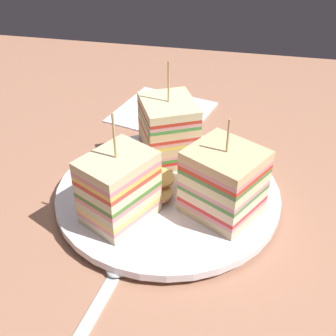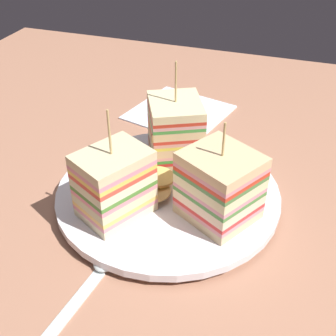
{
  "view_description": "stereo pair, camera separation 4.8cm",
  "coord_description": "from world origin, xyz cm",
  "px_view_note": "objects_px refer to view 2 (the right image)",
  "views": [
    {
      "loc": [
        -8.06,
        38.57,
        32.71
      ],
      "look_at": [
        0.0,
        0.0,
        4.67
      ],
      "focal_mm": 46.54,
      "sensor_mm": 36.0,
      "label": 1
    },
    {
      "loc": [
        -12.72,
        37.29,
        32.71
      ],
      "look_at": [
        0.0,
        0.0,
        4.67
      ],
      "focal_mm": 46.54,
      "sensor_mm": 36.0,
      "label": 2
    }
  ],
  "objects_px": {
    "sandwich_wedge_0": "(219,186)",
    "sandwich_wedge_2": "(114,184)",
    "sandwich_wedge_1": "(175,131)",
    "spoon": "(96,274)",
    "plate": "(168,194)",
    "chip_pile": "(156,185)",
    "napkin": "(179,112)"
  },
  "relations": [
    {
      "from": "sandwich_wedge_2",
      "to": "chip_pile",
      "type": "bearing_deg",
      "value": -2.81
    },
    {
      "from": "sandwich_wedge_1",
      "to": "sandwich_wedge_2",
      "type": "bearing_deg",
      "value": -38.83
    },
    {
      "from": "sandwich_wedge_0",
      "to": "plate",
      "type": "bearing_deg",
      "value": 9.74
    },
    {
      "from": "sandwich_wedge_2",
      "to": "chip_pile",
      "type": "xyz_separation_m",
      "value": [
        -0.03,
        -0.05,
        -0.03
      ]
    },
    {
      "from": "sandwich_wedge_2",
      "to": "spoon",
      "type": "bearing_deg",
      "value": -143.16
    },
    {
      "from": "sandwich_wedge_0",
      "to": "sandwich_wedge_1",
      "type": "xyz_separation_m",
      "value": [
        0.08,
        -0.09,
        0.0
      ]
    },
    {
      "from": "plate",
      "to": "napkin",
      "type": "height_order",
      "value": "plate"
    },
    {
      "from": "spoon",
      "to": "plate",
      "type": "bearing_deg",
      "value": -4.56
    },
    {
      "from": "sandwich_wedge_2",
      "to": "sandwich_wedge_0",
      "type": "bearing_deg",
      "value": -44.92
    },
    {
      "from": "sandwich_wedge_0",
      "to": "spoon",
      "type": "distance_m",
      "value": 0.15
    },
    {
      "from": "plate",
      "to": "sandwich_wedge_1",
      "type": "height_order",
      "value": "sandwich_wedge_1"
    },
    {
      "from": "sandwich_wedge_2",
      "to": "napkin",
      "type": "bearing_deg",
      "value": 30.94
    },
    {
      "from": "plate",
      "to": "chip_pile",
      "type": "relative_size",
      "value": 3.75
    },
    {
      "from": "sandwich_wedge_0",
      "to": "sandwich_wedge_2",
      "type": "bearing_deg",
      "value": 46.92
    },
    {
      "from": "chip_pile",
      "to": "napkin",
      "type": "height_order",
      "value": "chip_pile"
    },
    {
      "from": "plate",
      "to": "chip_pile",
      "type": "distance_m",
      "value": 0.02
    },
    {
      "from": "sandwich_wedge_0",
      "to": "sandwich_wedge_2",
      "type": "distance_m",
      "value": 0.11
    },
    {
      "from": "plate",
      "to": "chip_pile",
      "type": "xyz_separation_m",
      "value": [
        0.01,
        0.01,
        0.02
      ]
    },
    {
      "from": "chip_pile",
      "to": "spoon",
      "type": "bearing_deg",
      "value": 82.58
    },
    {
      "from": "sandwich_wedge_0",
      "to": "spoon",
      "type": "xyz_separation_m",
      "value": [
        0.09,
        0.11,
        -0.05
      ]
    },
    {
      "from": "sandwich_wedge_0",
      "to": "sandwich_wedge_1",
      "type": "height_order",
      "value": "sandwich_wedge_1"
    },
    {
      "from": "plate",
      "to": "napkin",
      "type": "xyz_separation_m",
      "value": [
        0.05,
        -0.21,
        -0.01
      ]
    },
    {
      "from": "sandwich_wedge_2",
      "to": "chip_pile",
      "type": "relative_size",
      "value": 1.8
    },
    {
      "from": "sandwich_wedge_1",
      "to": "chip_pile",
      "type": "height_order",
      "value": "sandwich_wedge_1"
    },
    {
      "from": "napkin",
      "to": "sandwich_wedge_2",
      "type": "bearing_deg",
      "value": 92.9
    },
    {
      "from": "sandwich_wedge_0",
      "to": "napkin",
      "type": "distance_m",
      "value": 0.27
    },
    {
      "from": "sandwich_wedge_0",
      "to": "spoon",
      "type": "relative_size",
      "value": 0.77
    },
    {
      "from": "chip_pile",
      "to": "sandwich_wedge_2",
      "type": "bearing_deg",
      "value": 59.15
    },
    {
      "from": "sandwich_wedge_1",
      "to": "napkin",
      "type": "relative_size",
      "value": 0.94
    },
    {
      "from": "sandwich_wedge_1",
      "to": "spoon",
      "type": "xyz_separation_m",
      "value": [
        0.01,
        0.2,
        -0.05
      ]
    },
    {
      "from": "sandwich_wedge_1",
      "to": "napkin",
      "type": "xyz_separation_m",
      "value": [
        0.04,
        -0.14,
        -0.05
      ]
    },
    {
      "from": "plate",
      "to": "sandwich_wedge_2",
      "type": "relative_size",
      "value": 2.08
    }
  ]
}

